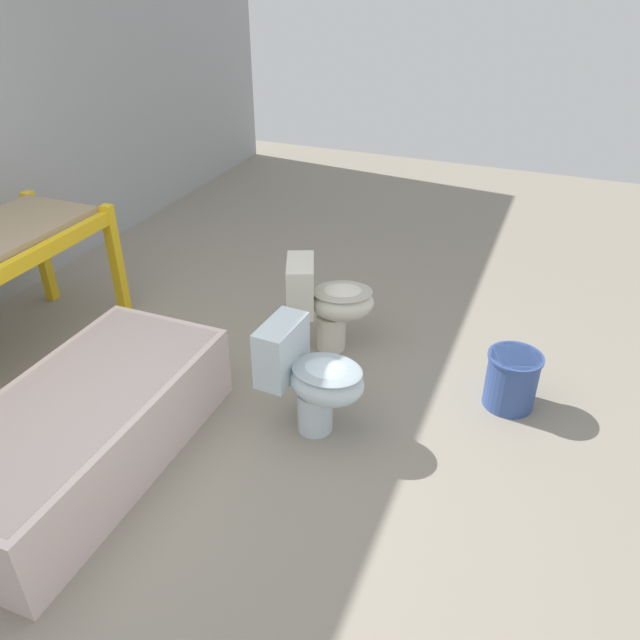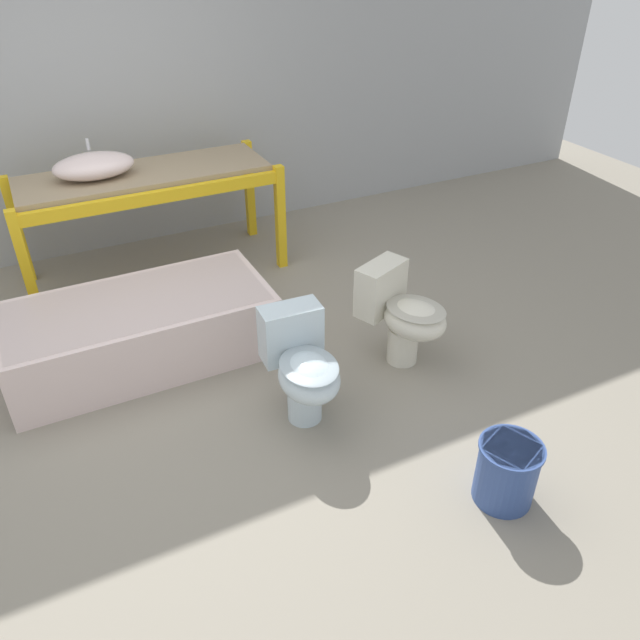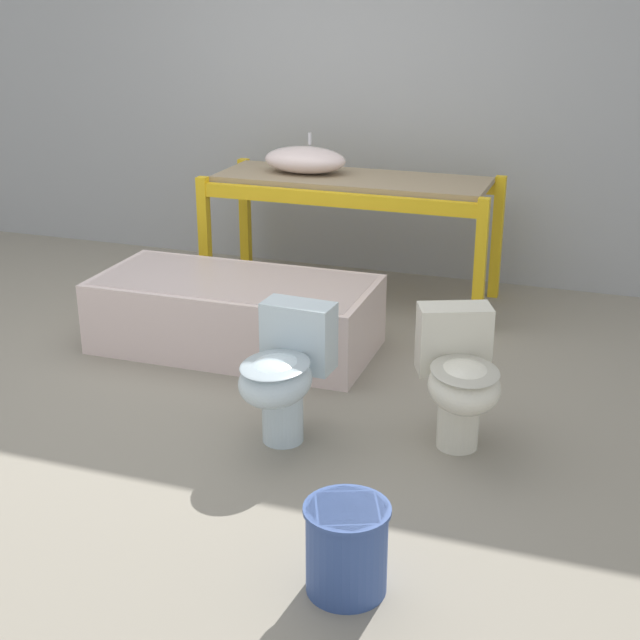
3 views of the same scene
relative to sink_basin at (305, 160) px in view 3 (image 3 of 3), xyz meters
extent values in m
plane|color=gray|center=(-0.05, -1.36, -0.95)|extent=(12.00, 12.00, 0.00)
cube|color=#9EA0A3|center=(-0.05, 0.69, 0.65)|extent=(10.80, 0.08, 3.20)
cube|color=yellow|center=(-0.61, -0.35, -0.52)|extent=(0.07, 0.07, 0.86)
cube|color=yellow|center=(1.29, -0.35, -0.52)|extent=(0.07, 0.07, 0.86)
cube|color=yellow|center=(-0.61, 0.33, -0.52)|extent=(0.07, 0.07, 0.86)
cube|color=yellow|center=(1.29, 0.33, -0.52)|extent=(0.07, 0.07, 0.86)
cube|color=yellow|center=(0.34, -0.35, -0.17)|extent=(1.90, 0.06, 0.09)
cube|color=yellow|center=(0.34, 0.33, -0.17)|extent=(1.90, 0.06, 0.09)
cube|color=#998466|center=(0.34, -0.01, -0.11)|extent=(1.83, 0.62, 0.04)
ellipsoid|color=silver|center=(0.00, 0.00, 0.00)|extent=(0.57, 0.35, 0.18)
cylinder|color=silver|center=(0.00, 0.10, 0.13)|extent=(0.02, 0.02, 0.08)
cube|color=silver|center=(-0.04, -1.13, -0.73)|extent=(1.67, 0.80, 0.43)
cube|color=beige|center=(-0.04, -1.13, -0.60)|extent=(1.59, 0.72, 0.18)
cylinder|color=silver|center=(1.47, -1.91, -0.82)|extent=(0.20, 0.20, 0.25)
ellipsoid|color=silver|center=(1.50, -1.98, -0.60)|extent=(0.47, 0.51, 0.23)
ellipsoid|color=#B3AF9F|center=(1.50, -1.98, -0.52)|extent=(0.44, 0.48, 0.03)
cube|color=silver|center=(1.40, -1.73, -0.47)|extent=(0.39, 0.29, 0.34)
cylinder|color=silver|center=(0.66, -2.13, -0.82)|extent=(0.20, 0.20, 0.25)
ellipsoid|color=silver|center=(0.66, -2.21, -0.60)|extent=(0.35, 0.43, 0.23)
ellipsoid|color=#9FAFB7|center=(0.66, -2.21, -0.52)|extent=(0.34, 0.41, 0.03)
cube|color=silver|center=(0.67, -1.93, -0.47)|extent=(0.36, 0.19, 0.34)
cylinder|color=#334C8C|center=(1.30, -3.12, -0.78)|extent=(0.30, 0.30, 0.35)
cylinder|color=#334C8C|center=(1.30, -3.12, -0.61)|extent=(0.32, 0.32, 0.02)
camera|label=1|loc=(-1.85, -3.19, 1.41)|focal=35.00mm
camera|label=2|loc=(-0.48, -4.63, 1.53)|focal=35.00mm
camera|label=3|loc=(2.10, -5.71, 1.14)|focal=50.00mm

